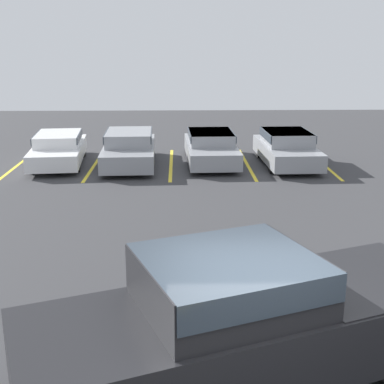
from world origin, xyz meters
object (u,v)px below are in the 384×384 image
parked_sedan_b (129,147)px  parked_sedan_d (287,147)px  parked_sedan_c (211,146)px  pickup_truck (249,318)px  parked_sedan_a (59,148)px

parked_sedan_b → parked_sedan_d: parked_sedan_b is taller
parked_sedan_c → pickup_truck: bearing=-3.0°
pickup_truck → parked_sedan_d: (3.09, 13.06, -0.24)m
parked_sedan_b → parked_sedan_d: size_ratio=1.05×
pickup_truck → parked_sedan_a: size_ratio=1.40×
parked_sedan_b → parked_sedan_c: 3.06m
parked_sedan_c → parked_sedan_d: 2.83m
parked_sedan_a → parked_sedan_d: 8.50m
parked_sedan_b → parked_sedan_a: bearing=-97.2°
parked_sedan_a → parked_sedan_b: (2.66, -0.24, 0.05)m
parked_sedan_a → parked_sedan_d: parked_sedan_d is taller
parked_sedan_d → parked_sedan_b: bearing=-92.5°
parked_sedan_a → parked_sedan_d: (8.50, -0.30, 0.05)m
parked_sedan_b → parked_sedan_d: (5.84, -0.06, -0.00)m
parked_sedan_a → parked_sedan_b: 2.67m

